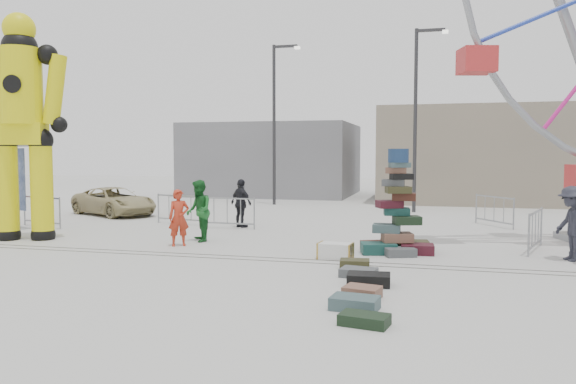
% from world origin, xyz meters
% --- Properties ---
extents(ground, '(90.00, 90.00, 0.00)m').
position_xyz_m(ground, '(0.00, 0.00, 0.00)').
color(ground, '#9E9E99').
rests_on(ground, ground).
extents(track_line_near, '(40.00, 0.04, 0.01)m').
position_xyz_m(track_line_near, '(0.00, 0.60, 0.00)').
color(track_line_near, '#47443F').
rests_on(track_line_near, ground).
extents(track_line_far, '(40.00, 0.04, 0.01)m').
position_xyz_m(track_line_far, '(0.00, 1.00, 0.00)').
color(track_line_far, '#47443F').
rests_on(track_line_far, ground).
extents(building_right, '(12.00, 8.00, 5.00)m').
position_xyz_m(building_right, '(7.00, 20.00, 2.50)').
color(building_right, gray).
rests_on(building_right, ground).
extents(building_left, '(10.00, 8.00, 4.40)m').
position_xyz_m(building_left, '(-6.00, 22.00, 2.20)').
color(building_left, gray).
rests_on(building_left, ground).
extents(lamp_post_right, '(1.41, 0.25, 8.00)m').
position_xyz_m(lamp_post_right, '(3.09, 13.00, 4.48)').
color(lamp_post_right, '#2D2D30').
rests_on(lamp_post_right, ground).
extents(lamp_post_left, '(1.41, 0.25, 8.00)m').
position_xyz_m(lamp_post_left, '(-3.91, 15.00, 4.48)').
color(lamp_post_left, '#2D2D30').
rests_on(lamp_post_left, ground).
extents(suitcase_tower, '(1.99, 1.74, 2.73)m').
position_xyz_m(suitcase_tower, '(2.87, 2.55, 0.76)').
color(suitcase_tower, '#16443E').
rests_on(suitcase_tower, ground).
extents(crash_test_dummy, '(2.76, 1.29, 6.96)m').
position_xyz_m(crash_test_dummy, '(-8.14, 2.00, 3.67)').
color(crash_test_dummy, black).
rests_on(crash_test_dummy, ground).
extents(steamer_trunk, '(0.88, 0.56, 0.39)m').
position_xyz_m(steamer_trunk, '(1.46, 1.28, 0.20)').
color(steamer_trunk, silver).
rests_on(steamer_trunk, ground).
extents(row_case_0, '(0.71, 0.51, 0.19)m').
position_xyz_m(row_case_0, '(2.07, 0.30, 0.10)').
color(row_case_0, '#36351B').
rests_on(row_case_0, ground).
extents(row_case_1, '(0.81, 0.62, 0.18)m').
position_xyz_m(row_case_1, '(2.27, -0.61, 0.09)').
color(row_case_1, '#4F5356').
rests_on(row_case_1, ground).
extents(row_case_2, '(0.87, 0.60, 0.24)m').
position_xyz_m(row_case_2, '(2.57, -1.32, 0.12)').
color(row_case_2, black).
rests_on(row_case_2, ground).
extents(row_case_3, '(0.73, 0.61, 0.22)m').
position_xyz_m(row_case_3, '(2.56, -2.33, 0.11)').
color(row_case_3, brown).
rests_on(row_case_3, ground).
extents(row_case_4, '(0.85, 0.62, 0.22)m').
position_xyz_m(row_case_4, '(2.53, -3.10, 0.11)').
color(row_case_4, '#3F585B').
rests_on(row_case_4, ground).
extents(row_case_5, '(0.81, 0.58, 0.18)m').
position_xyz_m(row_case_5, '(2.78, -3.93, 0.09)').
color(row_case_5, black).
rests_on(row_case_5, ground).
extents(barricade_dummy_a, '(1.94, 0.68, 1.10)m').
position_xyz_m(barricade_dummy_a, '(-9.61, 4.62, 0.55)').
color(barricade_dummy_a, gray).
rests_on(barricade_dummy_a, ground).
extents(barricade_dummy_b, '(1.98, 0.52, 1.10)m').
position_xyz_m(barricade_dummy_b, '(-5.21, 6.54, 0.55)').
color(barricade_dummy_b, gray).
rests_on(barricade_dummy_b, ground).
extents(barricade_dummy_c, '(2.00, 0.18, 1.10)m').
position_xyz_m(barricade_dummy_c, '(-3.12, 5.89, 0.55)').
color(barricade_dummy_c, gray).
rests_on(barricade_dummy_c, ground).
extents(barricade_wheel_front, '(0.72, 1.93, 1.10)m').
position_xyz_m(barricade_wheel_front, '(6.45, 3.68, 0.55)').
color(barricade_wheel_front, gray).
rests_on(barricade_wheel_front, ground).
extents(barricade_wheel_back, '(1.18, 1.73, 1.10)m').
position_xyz_m(barricade_wheel_back, '(5.93, 8.84, 0.55)').
color(barricade_wheel_back, gray).
rests_on(barricade_wheel_back, ground).
extents(pedestrian_red, '(0.70, 0.64, 1.60)m').
position_xyz_m(pedestrian_red, '(-3.14, 2.10, 0.80)').
color(pedestrian_red, '#AF2D19').
rests_on(pedestrian_red, ground).
extents(pedestrian_green, '(1.05, 1.12, 1.83)m').
position_xyz_m(pedestrian_green, '(-2.91, 2.96, 0.91)').
color(pedestrian_green, '#175E22').
rests_on(pedestrian_green, ground).
extents(pedestrian_black, '(1.07, 0.86, 1.70)m').
position_xyz_m(pedestrian_black, '(-2.74, 6.27, 0.85)').
color(pedestrian_black, black).
rests_on(pedestrian_black, ground).
extents(pedestrian_grey, '(0.99, 1.32, 1.82)m').
position_xyz_m(pedestrian_grey, '(7.05, 2.46, 0.91)').
color(pedestrian_grey, '#22232D').
rests_on(pedestrian_grey, ground).
extents(parked_suv, '(4.62, 3.64, 1.17)m').
position_xyz_m(parked_suv, '(-9.24, 8.68, 0.58)').
color(parked_suv, tan).
rests_on(parked_suv, ground).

